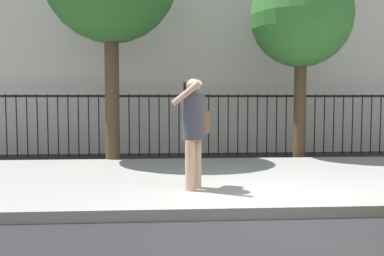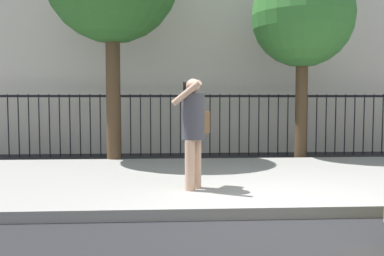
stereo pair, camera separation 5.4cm
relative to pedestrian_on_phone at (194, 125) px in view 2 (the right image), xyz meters
name	(u,v)px [view 2 (the right image)]	position (x,y,z in m)	size (l,w,h in m)	color
ground_plane	(288,219)	(1.10, -1.18, -1.10)	(60.00, 60.00, 0.00)	black
sidewalk	(253,180)	(1.10, 1.02, -1.03)	(28.00, 4.40, 0.15)	gray
iron_fence	(225,117)	(1.10, 4.72, -0.08)	(12.03, 0.04, 1.60)	black
pedestrian_on_phone	(194,125)	(0.00, 0.00, 0.00)	(0.61, 0.72, 1.64)	tan
street_tree_near	(303,17)	(2.73, 3.54, 2.26)	(2.36, 2.36, 4.57)	#4C3823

